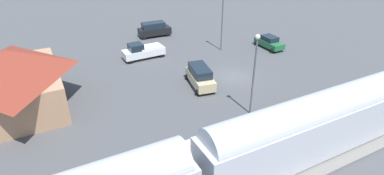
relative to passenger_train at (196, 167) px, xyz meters
name	(u,v)px	position (x,y,z in m)	size (l,w,h in m)	color
ground_plane	(233,77)	(14.00, -12.42, -2.86)	(200.00, 200.00, 0.00)	#4C4C4F
railway_track	(330,143)	(0.00, -12.42, -2.76)	(4.80, 70.00, 0.30)	slate
platform	(295,118)	(4.00, -12.42, -2.71)	(3.20, 46.00, 0.30)	#B7B2A8
passenger_train	(196,167)	(0.00, 0.00, 0.00)	(2.93, 36.96, 4.98)	silver
station_building	(13,79)	(18.00, 9.58, 0.23)	(11.55, 8.56, 5.93)	tan
pedestrian_on_platform	(328,102)	(3.47, -15.76, -1.58)	(0.36, 0.36, 1.71)	#23284C
pedestrian_waiting_far	(342,91)	(4.20, -18.60, -1.58)	(0.36, 0.36, 1.71)	#333338
pickup_white	(143,51)	(23.98, -5.08, -1.83)	(2.08, 5.44, 2.14)	white
sedan_green	(269,42)	(19.26, -22.12, -1.98)	(4.53, 2.33, 1.74)	#236638
suv_black	(154,29)	(31.42, -9.61, -1.71)	(2.24, 5.01, 2.22)	black
suv_tan	(200,76)	(13.83, -8.00, -1.71)	(5.18, 3.07, 2.22)	#C6B284
light_pole_near_platform	(255,66)	(6.80, -9.48, 2.03)	(0.44, 0.44, 7.76)	#515156
light_pole_lot_center	(223,14)	(21.74, -15.69, 2.28)	(0.44, 0.44, 8.23)	#515156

